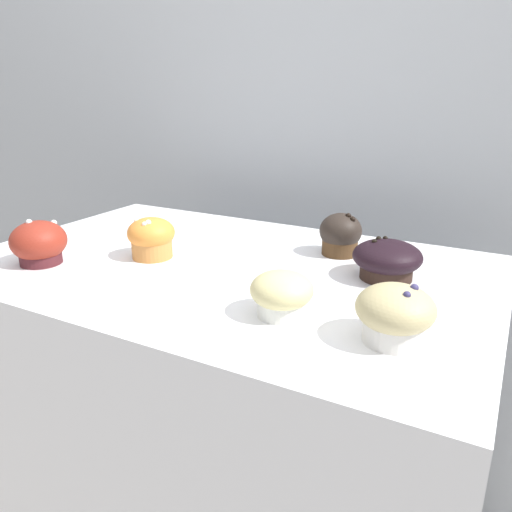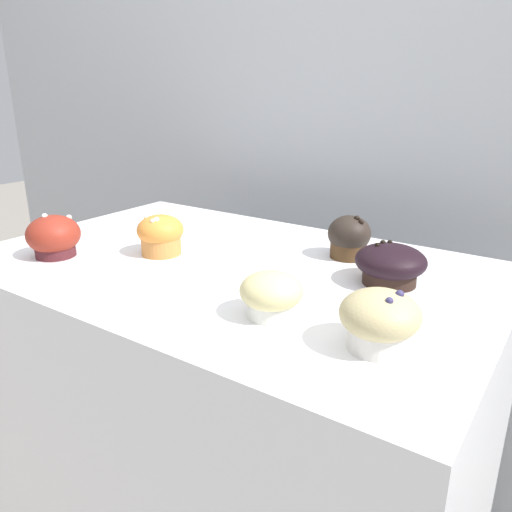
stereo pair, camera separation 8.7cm
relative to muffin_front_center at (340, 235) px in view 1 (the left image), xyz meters
name	(u,v)px [view 1 (the left image)]	position (x,y,z in m)	size (l,w,h in m)	color
wall_back	(331,211)	(-0.18, 0.44, -0.07)	(3.20, 0.10, 1.80)	#B2B7BC
display_counter	(228,459)	(-0.18, -0.16, -0.50)	(1.00, 0.64, 0.92)	white
muffin_front_center	(340,235)	(0.00, 0.00, 0.00)	(0.08, 0.08, 0.09)	#49301B
muffin_back_left	(151,237)	(-0.32, -0.20, 0.00)	(0.09, 0.09, 0.08)	#CB823F
muffin_back_right	(387,260)	(0.12, -0.09, -0.01)	(0.12, 0.12, 0.07)	black
muffin_front_left	(39,243)	(-0.49, -0.33, 0.00)	(0.10, 0.10, 0.09)	#491C20
muffin_front_right	(395,313)	(0.19, -0.32, 0.00)	(0.11, 0.11, 0.08)	silver
muffin_back_center	(282,294)	(0.02, -0.31, -0.01)	(0.09, 0.09, 0.07)	white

